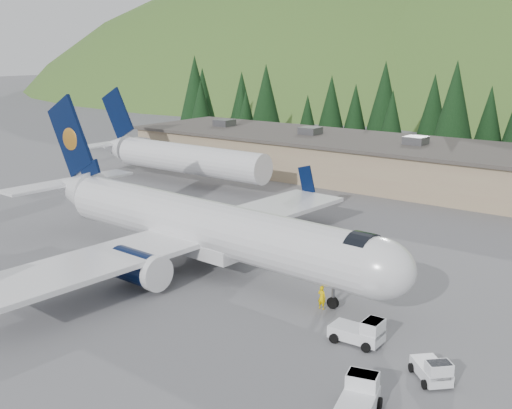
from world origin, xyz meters
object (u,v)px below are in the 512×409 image
object	(u,v)px
second_airliner	(174,156)
airliner	(198,226)
baggage_tug_b	(433,371)
terminal_building	(377,161)
baggage_tug_c	(358,399)
baggage_tug_a	(361,332)
ramp_worker	(322,297)

from	to	relation	value
second_airliner	airliner	bearing A→B (deg)	-42.64
airliner	baggage_tug_b	xyz separation A→B (m)	(21.33, -5.84, -2.72)
airliner	terminal_building	bearing A→B (deg)	99.26
baggage_tug_b	terminal_building	distance (m)	50.57
baggage_tug_c	terminal_building	xyz separation A→B (m)	(-23.57, 48.68, 1.87)
airliner	baggage_tug_c	xyz separation A→B (m)	(19.67, -10.74, -2.59)
baggage_tug_a	baggage_tug_c	world-z (taller)	baggage_tug_c
baggage_tug_a	ramp_worker	xyz separation A→B (m)	(-4.43, 2.95, 0.08)
second_airliner	ramp_worker	distance (m)	42.65
airliner	ramp_worker	xyz separation A→B (m)	(11.89, -1.24, -2.54)
second_airliner	terminal_building	size ratio (longest dim) A/B	0.39
baggage_tug_a	second_airliner	bearing A→B (deg)	144.72
second_airliner	baggage_tug_c	world-z (taller)	second_airliner
airliner	baggage_tug_b	world-z (taller)	airliner
airliner	baggage_tug_a	world-z (taller)	airliner
baggage_tug_c	terminal_building	distance (m)	54.12
baggage_tug_b	baggage_tug_c	distance (m)	5.18
baggage_tug_a	baggage_tug_b	world-z (taller)	baggage_tug_a
baggage_tug_a	terminal_building	distance (m)	46.77
second_airliner	terminal_building	xyz separation A→B (m)	(19.91, 16.00, -0.70)
baggage_tug_c	ramp_worker	size ratio (longest dim) A/B	2.15
airliner	baggage_tug_b	bearing A→B (deg)	-11.93
terminal_building	ramp_worker	world-z (taller)	terminal_building
baggage_tug_b	terminal_building	size ratio (longest dim) A/B	0.04
baggage_tug_c	terminal_building	world-z (taller)	terminal_building
baggage_tug_a	baggage_tug_c	xyz separation A→B (m)	(3.35, -6.55, 0.03)
baggage_tug_b	baggage_tug_c	size ratio (longest dim) A/B	0.81
ramp_worker	baggage_tug_a	bearing A→B (deg)	149.24
baggage_tug_c	terminal_building	size ratio (longest dim) A/B	0.05
terminal_building	baggage_tug_a	bearing A→B (deg)	-64.36
second_airliner	terminal_building	world-z (taller)	second_airliner
baggage_tug_a	airliner	bearing A→B (deg)	163.37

